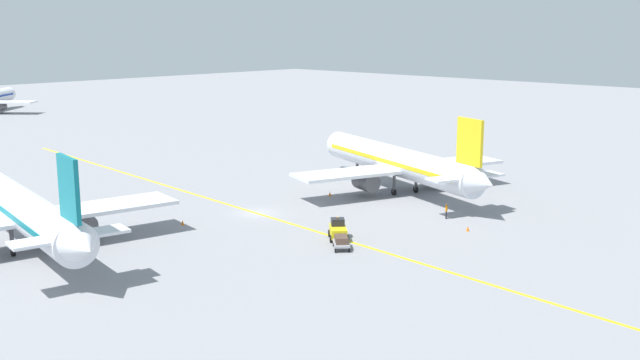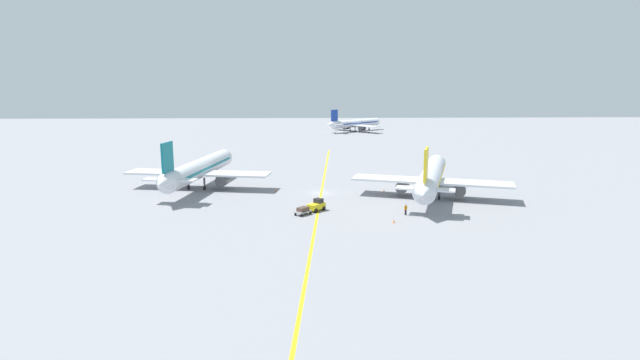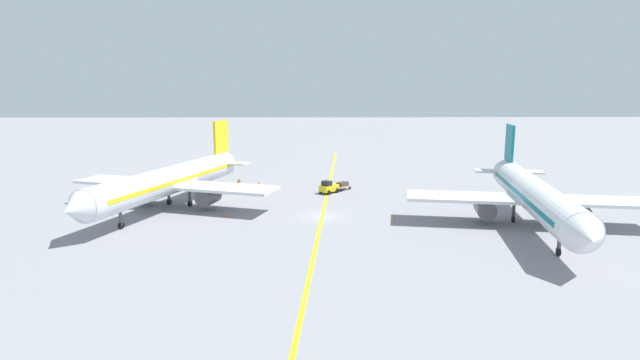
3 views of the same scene
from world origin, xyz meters
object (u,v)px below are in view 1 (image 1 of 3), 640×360
at_px(airplane_adjacent_stand, 398,162).
at_px(traffic_cone_mid_apron, 183,223).
at_px(traffic_cone_by_wingtip, 468,229).
at_px(traffic_cone_near_nose, 330,194).
at_px(baggage_tug_white, 338,230).
at_px(ground_crew_worker, 446,210).
at_px(baggage_cart_trailing, 341,241).
at_px(airplane_at_gate, 24,210).

xyz_separation_m(airplane_adjacent_stand, traffic_cone_mid_apron, (-28.12, 6.09, -3.43)).
bearing_deg(traffic_cone_by_wingtip, traffic_cone_near_nose, 84.76).
bearing_deg(baggage_tug_white, ground_crew_worker, -12.34).
xyz_separation_m(baggage_cart_trailing, traffic_cone_mid_apron, (-5.14, 17.53, -0.49)).
relative_size(airplane_at_gate, traffic_cone_near_nose, 64.43).
bearing_deg(traffic_cone_by_wingtip, airplane_at_gate, 142.35).
bearing_deg(traffic_cone_near_nose, airplane_at_gate, 171.84).
relative_size(airplane_at_gate, airplane_adjacent_stand, 1.02).
distance_m(baggage_cart_trailing, traffic_cone_by_wingtip, 14.28).
height_order(baggage_tug_white, traffic_cone_near_nose, baggage_tug_white).
xyz_separation_m(airplane_adjacent_stand, ground_crew_worker, (-6.97, -12.01, -2.80)).
bearing_deg(baggage_cart_trailing, airplane_at_gate, 134.02).
distance_m(airplane_adjacent_stand, baggage_tug_white, 22.81).
distance_m(baggage_cart_trailing, traffic_cone_near_nose, 21.99).
xyz_separation_m(airplane_at_gate, airplane_adjacent_stand, (43.17, -9.45, 0.00)).
distance_m(baggage_tug_white, ground_crew_worker, 14.12).
bearing_deg(traffic_cone_mid_apron, airplane_at_gate, 167.40).
distance_m(airplane_at_gate, ground_crew_worker, 42.17).
bearing_deg(airplane_at_gate, airplane_adjacent_stand, -12.35).
relative_size(airplane_adjacent_stand, baggage_cart_trailing, 12.07).
bearing_deg(airplane_at_gate, traffic_cone_near_nose, -8.16).
xyz_separation_m(baggage_tug_white, traffic_cone_near_nose, (13.06, 13.36, -0.63)).
height_order(airplane_at_gate, traffic_cone_by_wingtip, airplane_at_gate).
bearing_deg(ground_crew_worker, traffic_cone_by_wingtip, -120.82).
relative_size(baggage_tug_white, traffic_cone_by_wingtip, 5.88).
relative_size(airplane_at_gate, baggage_cart_trailing, 12.36).
bearing_deg(ground_crew_worker, baggage_cart_trailing, 177.96).
bearing_deg(baggage_tug_white, traffic_cone_mid_apron, 115.98).
relative_size(airplane_at_gate, traffic_cone_by_wingtip, 64.43).
distance_m(baggage_cart_trailing, ground_crew_worker, 16.02).
bearing_deg(airplane_adjacent_stand, traffic_cone_mid_apron, 167.79).
bearing_deg(traffic_cone_near_nose, airplane_adjacent_stand, -29.54).
height_order(airplane_adjacent_stand, traffic_cone_mid_apron, airplane_adjacent_stand).
bearing_deg(airplane_at_gate, traffic_cone_mid_apron, -12.60).
relative_size(traffic_cone_near_nose, traffic_cone_by_wingtip, 1.00).
bearing_deg(traffic_cone_by_wingtip, traffic_cone_mid_apron, 129.40).
xyz_separation_m(baggage_cart_trailing, ground_crew_worker, (16.01, -0.57, 0.15)).
relative_size(airplane_at_gate, ground_crew_worker, 21.09).
bearing_deg(baggage_cart_trailing, traffic_cone_near_nose, 45.99).
bearing_deg(traffic_cone_near_nose, traffic_cone_by_wingtip, -95.24).
xyz_separation_m(ground_crew_worker, traffic_cone_near_nose, (-0.73, 16.38, -0.63)).
distance_m(baggage_cart_trailing, traffic_cone_mid_apron, 18.27).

